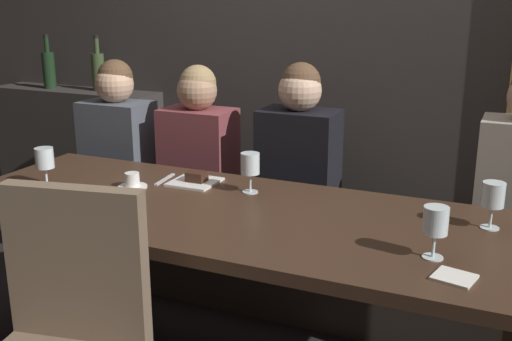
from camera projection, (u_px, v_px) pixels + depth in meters
back_counter at (82, 164)px, 3.88m from camera, size 1.10×0.28×0.95m
dining_table at (227, 231)px, 2.31m from camera, size 2.20×0.84×0.74m
banquette_bench at (291, 262)px, 3.04m from camera, size 2.50×0.44×0.45m
chair_near_side at (62, 337)px, 1.77m from camera, size 0.52×0.52×0.98m
diner_redhead at (118, 134)px, 3.25m from camera, size 0.36×0.24×0.74m
diner_bearded at (198, 141)px, 3.10m from camera, size 0.36×0.24×0.73m
diner_far_end at (299, 149)px, 2.87m from camera, size 0.36×0.24×0.77m
wine_bottle_dark_red at (49, 69)px, 3.76m from camera, size 0.08×0.08×0.33m
wine_bottle_pale_label at (98, 70)px, 3.67m from camera, size 0.08×0.08×0.33m
wine_glass_end_right at (493, 196)px, 2.06m from camera, size 0.08×0.08×0.16m
wine_glass_end_left at (436, 222)px, 1.83m from camera, size 0.08×0.08×0.16m
wine_glass_near_left at (251, 166)px, 2.44m from camera, size 0.08×0.08×0.16m
wine_glass_far_left at (45, 160)px, 2.52m from camera, size 0.08×0.08×0.16m
espresso_cup at (132, 182)px, 2.53m from camera, size 0.12×0.12×0.06m
dessert_plate at (195, 180)px, 2.59m from camera, size 0.19×0.19×0.05m
fork_on_table at (165, 179)px, 2.64m from camera, size 0.03×0.17×0.01m
folded_napkin at (454, 277)px, 1.72m from camera, size 0.13×0.12×0.01m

